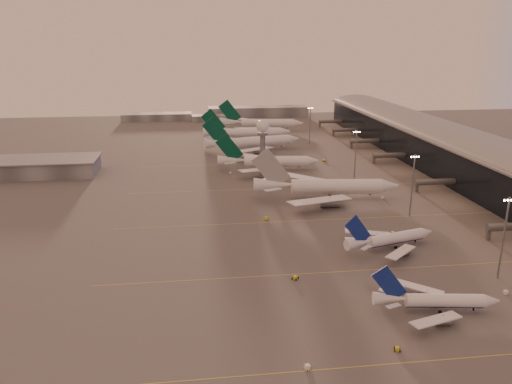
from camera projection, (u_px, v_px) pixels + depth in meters
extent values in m
plane|color=#504E4E|center=(304.00, 290.00, 139.52)|extent=(700.00, 700.00, 0.00)
cube|color=gold|center=(472.00, 357.00, 109.93)|extent=(180.00, 0.25, 0.02)
cube|color=gold|center=(393.00, 269.00, 152.62)|extent=(180.00, 0.25, 0.02)
cube|color=gold|center=(349.00, 219.00, 195.32)|extent=(180.00, 0.25, 0.02)
cube|color=gold|center=(320.00, 187.00, 238.02)|extent=(180.00, 0.25, 0.02)
cube|color=gold|center=(298.00, 162.00, 285.46)|extent=(180.00, 0.25, 0.02)
cube|color=black|center=(465.00, 159.00, 254.28)|extent=(36.00, 360.00, 18.00)
cylinder|color=slate|center=(467.00, 141.00, 251.66)|extent=(10.08, 360.00, 10.08)
cube|color=slate|center=(467.00, 141.00, 251.60)|extent=(40.00, 362.00, 0.80)
cube|color=slate|center=(489.00, 234.00, 174.12)|extent=(1.20, 1.20, 4.40)
cylinder|color=slate|center=(438.00, 182.00, 229.69)|extent=(22.00, 2.80, 2.80)
cube|color=slate|center=(417.00, 187.00, 229.16)|extent=(1.20, 1.20, 4.40)
cylinder|color=slate|center=(391.00, 155.00, 282.83)|extent=(22.00, 2.80, 2.80)
cube|color=slate|center=(374.00, 160.00, 282.29)|extent=(1.20, 1.20, 4.40)
cylinder|color=slate|center=(367.00, 141.00, 322.68)|extent=(22.00, 2.80, 2.80)
cube|color=slate|center=(351.00, 145.00, 322.14)|extent=(1.20, 1.20, 4.40)
cylinder|color=slate|center=(347.00, 130.00, 362.53)|extent=(22.00, 2.80, 2.80)
cube|color=slate|center=(334.00, 133.00, 362.00)|extent=(1.20, 1.20, 4.40)
cylinder|color=slate|center=(332.00, 121.00, 400.48)|extent=(22.00, 2.80, 2.80)
cube|color=slate|center=(320.00, 124.00, 399.95)|extent=(1.20, 1.20, 4.40)
cube|color=#5B5D62|center=(17.00, 168.00, 256.74)|extent=(80.00, 25.00, 8.00)
cube|color=slate|center=(16.00, 160.00, 255.51)|extent=(82.00, 27.00, 0.60)
cylinder|color=slate|center=(263.00, 156.00, 250.78)|extent=(2.60, 2.60, 22.00)
cylinder|color=slate|center=(263.00, 134.00, 247.42)|extent=(5.20, 5.20, 1.20)
sphere|color=white|center=(263.00, 126.00, 246.28)|extent=(6.40, 6.40, 6.40)
cylinder|color=slate|center=(263.00, 118.00, 245.20)|extent=(0.16, 0.16, 2.00)
cylinder|color=slate|center=(503.00, 239.00, 142.86)|extent=(0.56, 0.56, 25.00)
cube|color=slate|center=(510.00, 199.00, 139.36)|extent=(3.60, 0.25, 0.25)
sphere|color=#FFEABF|center=(504.00, 200.00, 139.30)|extent=(0.56, 0.56, 0.56)
sphere|color=#FFEABF|center=(508.00, 200.00, 139.42)|extent=(0.56, 0.56, 0.56)
sphere|color=#FFEABF|center=(511.00, 200.00, 139.54)|extent=(0.56, 0.56, 0.56)
cylinder|color=slate|center=(412.00, 186.00, 194.69)|extent=(0.56, 0.56, 25.00)
cube|color=slate|center=(415.00, 156.00, 191.19)|extent=(3.60, 0.25, 0.25)
sphere|color=#FFEABF|center=(411.00, 157.00, 191.12)|extent=(0.56, 0.56, 0.56)
sphere|color=#FFEABF|center=(414.00, 157.00, 191.24)|extent=(0.56, 0.56, 0.56)
sphere|color=#FFEABF|center=(416.00, 157.00, 191.36)|extent=(0.56, 0.56, 0.56)
sphere|color=#FFEABF|center=(419.00, 157.00, 191.48)|extent=(0.56, 0.56, 0.56)
cylinder|color=slate|center=(355.00, 155.00, 246.27)|extent=(0.56, 0.56, 25.00)
cube|color=slate|center=(357.00, 131.00, 242.77)|extent=(3.60, 0.25, 0.25)
sphere|color=#FFEABF|center=(354.00, 132.00, 242.71)|extent=(0.56, 0.56, 0.56)
sphere|color=#FFEABF|center=(356.00, 132.00, 242.83)|extent=(0.56, 0.56, 0.56)
sphere|color=#FFEABF|center=(358.00, 132.00, 242.95)|extent=(0.56, 0.56, 0.56)
sphere|color=#FFEABF|center=(360.00, 132.00, 243.07)|extent=(0.56, 0.56, 0.56)
cylinder|color=slate|center=(310.00, 126.00, 331.43)|extent=(0.56, 0.56, 25.00)
cube|color=slate|center=(310.00, 108.00, 327.93)|extent=(3.60, 0.25, 0.25)
sphere|color=#FFEABF|center=(308.00, 108.00, 327.86)|extent=(0.56, 0.56, 0.56)
sphere|color=#FFEABF|center=(310.00, 108.00, 327.98)|extent=(0.56, 0.56, 0.56)
sphere|color=#FFEABF|center=(311.00, 108.00, 328.10)|extent=(0.56, 0.56, 0.56)
sphere|color=#FFEABF|center=(313.00, 108.00, 328.22)|extent=(0.56, 0.56, 0.56)
cube|color=#5B5D62|center=(157.00, 117.00, 435.05)|extent=(60.00, 18.00, 6.00)
cube|color=#5B5D62|center=(258.00, 112.00, 454.94)|extent=(90.00, 20.00, 9.00)
cube|color=#5B5D62|center=(215.00, 118.00, 431.73)|extent=(40.00, 15.00, 5.00)
cylinder|color=white|center=(445.00, 302.00, 127.63)|extent=(20.22, 6.26, 3.39)
cylinder|color=navy|center=(444.00, 305.00, 127.86)|extent=(19.68, 5.26, 2.44)
cone|color=white|center=(491.00, 303.00, 127.41)|extent=(4.31, 3.92, 3.39)
cone|color=white|center=(389.00, 300.00, 127.78)|extent=(8.76, 4.58, 3.39)
cube|color=white|center=(436.00, 321.00, 119.92)|extent=(14.70, 7.99, 1.07)
cylinder|color=slate|center=(442.00, 323.00, 122.21)|extent=(4.14, 2.74, 2.21)
cube|color=slate|center=(443.00, 319.00, 121.93)|extent=(0.30, 0.26, 1.36)
cube|color=white|center=(416.00, 288.00, 135.89)|extent=(13.59, 11.24, 1.07)
cylinder|color=slate|center=(427.00, 297.00, 134.40)|extent=(4.14, 2.74, 2.21)
cube|color=slate|center=(427.00, 294.00, 134.13)|extent=(0.30, 0.26, 1.36)
cube|color=navy|center=(389.00, 285.00, 126.56)|extent=(9.26, 1.67, 10.11)
cube|color=white|center=(393.00, 307.00, 124.06)|extent=(4.12, 2.55, 0.22)
cube|color=white|center=(386.00, 292.00, 131.44)|extent=(4.00, 3.37, 0.22)
cylinder|color=black|center=(473.00, 310.00, 128.17)|extent=(0.45, 0.45, 0.89)
cylinder|color=black|center=(435.00, 306.00, 130.21)|extent=(1.04, 0.58, 0.98)
cylinder|color=black|center=(440.00, 314.00, 126.45)|extent=(1.04, 0.58, 0.98)
cylinder|color=white|center=(396.00, 239.00, 167.52)|extent=(21.66, 9.32, 3.66)
cylinder|color=navy|center=(396.00, 241.00, 167.76)|extent=(20.97, 8.22, 2.63)
cone|color=white|center=(427.00, 234.00, 172.29)|extent=(4.99, 4.64, 3.66)
cone|color=white|center=(358.00, 245.00, 161.71)|extent=(9.66, 5.95, 3.66)
cube|color=white|center=(401.00, 253.00, 157.82)|extent=(13.72, 13.33, 1.15)
cylinder|color=slate|center=(403.00, 254.00, 161.15)|extent=(4.64, 3.41, 2.38)
cube|color=slate|center=(403.00, 251.00, 160.85)|extent=(0.34, 0.31, 1.46)
cube|color=white|center=(367.00, 234.00, 173.66)|extent=(15.94, 6.83, 1.15)
cylinder|color=slate|center=(377.00, 239.00, 173.25)|extent=(4.64, 3.41, 2.38)
cube|color=slate|center=(377.00, 237.00, 172.95)|extent=(0.34, 0.31, 1.46)
cube|color=navy|center=(358.00, 232.00, 160.22)|extent=(9.75, 3.03, 10.89)
cube|color=white|center=(366.00, 249.00, 158.03)|extent=(4.14, 3.93, 0.24)
cube|color=white|center=(351.00, 240.00, 165.36)|extent=(4.37, 2.28, 0.24)
cylinder|color=black|center=(415.00, 242.00, 171.28)|extent=(0.48, 0.48, 0.96)
cylinder|color=black|center=(388.00, 244.00, 169.45)|extent=(1.15, 0.75, 1.06)
cylinder|color=black|center=(396.00, 249.00, 165.72)|extent=(1.15, 0.75, 1.06)
cylinder|color=white|center=(336.00, 189.00, 219.20)|extent=(40.03, 10.28, 6.19)
cylinder|color=white|center=(336.00, 192.00, 219.60)|extent=(39.06, 8.47, 4.46)
cone|color=white|center=(390.00, 189.00, 219.70)|extent=(8.27, 6.95, 6.19)
cone|color=white|center=(273.00, 188.00, 218.38)|extent=(17.16, 7.88, 6.19)
cube|color=white|center=(320.00, 203.00, 203.56)|extent=(28.82, 16.76, 1.84)
cylinder|color=slate|center=(330.00, 206.00, 208.12)|extent=(8.04, 4.80, 4.02)
cube|color=slate|center=(330.00, 203.00, 207.70)|extent=(0.32, 0.28, 2.48)
cube|color=white|center=(310.00, 181.00, 235.06)|extent=(27.25, 21.35, 1.84)
cylinder|color=slate|center=(321.00, 189.00, 232.17)|extent=(8.04, 4.80, 4.02)
cube|color=slate|center=(321.00, 186.00, 231.75)|extent=(0.32, 0.28, 2.48)
cube|color=#93959A|center=(271.00, 172.00, 216.23)|extent=(17.09, 2.13, 18.36)
cube|color=white|center=(273.00, 193.00, 211.00)|extent=(8.19, 5.33, 0.25)
cube|color=white|center=(271.00, 183.00, 225.66)|extent=(8.02, 6.50, 0.25)
cylinder|color=black|center=(370.00, 197.00, 220.62)|extent=(0.50, 0.50, 1.00)
cylinder|color=black|center=(328.00, 196.00, 222.32)|extent=(1.14, 0.61, 1.10)
cylinder|color=black|center=(330.00, 199.00, 218.12)|extent=(1.14, 0.61, 1.10)
cylinder|color=white|center=(275.00, 163.00, 267.33)|extent=(34.00, 8.58, 5.42)
cylinder|color=white|center=(275.00, 165.00, 267.69)|extent=(33.18, 7.00, 3.91)
cone|color=white|center=(313.00, 163.00, 267.94)|extent=(6.99, 6.02, 5.42)
cone|color=white|center=(231.00, 162.00, 266.41)|extent=(14.55, 6.73, 5.42)
cube|color=white|center=(261.00, 172.00, 253.83)|extent=(24.72, 14.60, 1.61)
cylinder|color=slate|center=(269.00, 174.00, 257.80)|extent=(6.81, 4.13, 3.53)
cube|color=slate|center=(269.00, 172.00, 257.43)|extent=(0.30, 0.26, 2.17)
cube|color=white|center=(259.00, 159.00, 280.88)|extent=(23.50, 18.17, 1.61)
cylinder|color=slate|center=(267.00, 164.00, 278.46)|extent=(6.81, 4.13, 3.53)
cube|color=slate|center=(267.00, 162.00, 278.08)|extent=(0.30, 0.26, 2.17)
cube|color=#043F2D|center=(229.00, 150.00, 264.50)|extent=(14.89, 1.74, 16.05)
cube|color=white|center=(230.00, 165.00, 260.14)|extent=(6.95, 4.57, 0.23)
cube|color=white|center=(231.00, 159.00, 272.58)|extent=(6.83, 5.48, 0.23)
cylinder|color=black|center=(299.00, 169.00, 268.70)|extent=(0.47, 0.47, 0.94)
cylinder|color=black|center=(270.00, 168.00, 270.18)|extent=(1.07, 0.56, 1.03)
cylinder|color=black|center=(271.00, 170.00, 266.25)|extent=(1.07, 0.56, 1.03)
cylinder|color=white|center=(260.00, 143.00, 315.28)|extent=(39.37, 14.55, 6.28)
cylinder|color=white|center=(260.00, 146.00, 315.69)|extent=(38.23, 12.66, 4.52)
cone|color=white|center=(293.00, 141.00, 322.78)|extent=(8.72, 7.76, 6.28)
cone|color=white|center=(218.00, 145.00, 306.13)|extent=(17.30, 9.66, 6.28)
cube|color=white|center=(254.00, 151.00, 297.76)|extent=(25.75, 23.34, 1.86)
cylinder|color=slate|center=(259.00, 154.00, 303.54)|extent=(8.24, 5.61, 4.08)
cube|color=slate|center=(259.00, 151.00, 303.10)|extent=(0.38, 0.33, 2.51)
cube|color=white|center=(238.00, 141.00, 327.25)|extent=(28.99, 13.87, 1.86)
cylinder|color=slate|center=(246.00, 146.00, 326.06)|extent=(8.24, 5.61, 4.08)
cube|color=slate|center=(246.00, 144.00, 325.62)|extent=(0.38, 0.33, 2.51)
cube|color=#043F2D|center=(216.00, 133.00, 303.68)|extent=(16.95, 4.10, 18.58)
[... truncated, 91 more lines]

